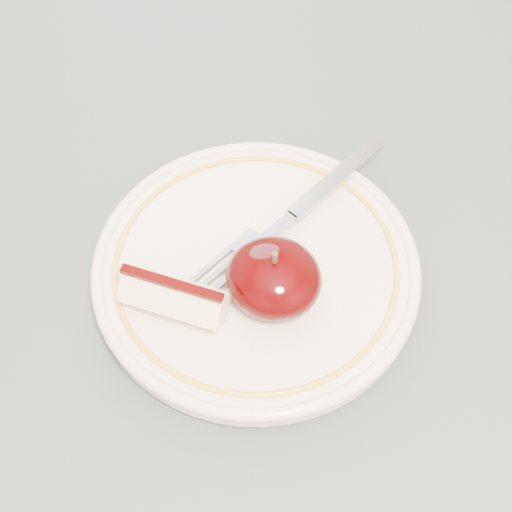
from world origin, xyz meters
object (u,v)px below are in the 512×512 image
Objects in this scene: plate at (256,267)px; fork at (291,217)px; table at (200,359)px; apple_half at (274,278)px.

fork is (-0.00, 0.04, 0.01)m from plate.
plate is (0.02, 0.04, 0.10)m from table.
fork reaches higher than table.
plate is at bearing -170.38° from fork.
table is 4.77× the size of fork.
apple_half is at bearing 31.86° from table.
apple_half is at bearing -28.64° from plate.
plate is at bearing 151.36° from apple_half.
plate is 3.56× the size of apple_half.
apple_half reaches higher than plate.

